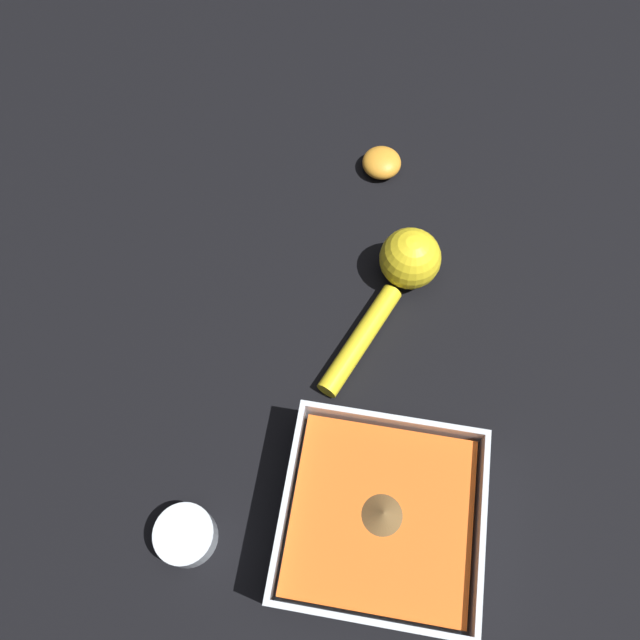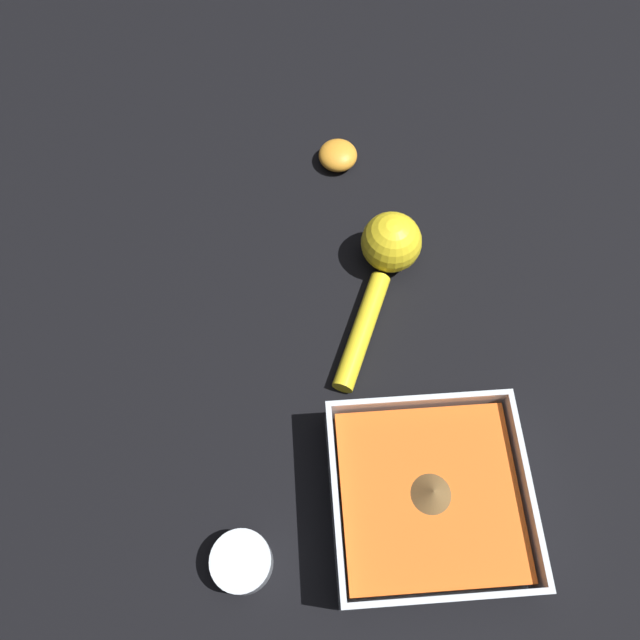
{
  "view_description": "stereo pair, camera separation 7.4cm",
  "coord_description": "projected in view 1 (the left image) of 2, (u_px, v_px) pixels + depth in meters",
  "views": [
    {
      "loc": [
        0.11,
        -0.05,
        0.7
      ],
      "look_at": [
        -0.2,
        -0.1,
        0.03
      ],
      "focal_mm": 35.0,
      "sensor_mm": 36.0,
      "label": 1
    },
    {
      "loc": [
        0.11,
        -0.13,
        0.7
      ],
      "look_at": [
        -0.2,
        -0.1,
        0.03
      ],
      "focal_mm": 35.0,
      "sensor_mm": 36.0,
      "label": 2
    }
  ],
  "objects": [
    {
      "name": "ground_plane",
      "position": [
        383.0,
        516.0,
        0.68
      ],
      "size": [
        4.0,
        4.0,
        0.0
      ],
      "primitive_type": "plane",
      "color": "black"
    },
    {
      "name": "square_dish",
      "position": [
        380.0,
        518.0,
        0.65
      ],
      "size": [
        0.2,
        0.2,
        0.07
      ],
      "color": "silver",
      "rests_on": "ground_plane"
    },
    {
      "name": "spice_bowl",
      "position": [
        186.0,
        536.0,
        0.65
      ],
      "size": [
        0.06,
        0.06,
        0.03
      ],
      "color": "silver",
      "rests_on": "ground_plane"
    },
    {
      "name": "lemon_squeezer",
      "position": [
        401.0,
        273.0,
        0.77
      ],
      "size": [
        0.22,
        0.13,
        0.08
      ],
      "rotation": [
        0.0,
        0.0,
        2.74
      ],
      "color": "yellow",
      "rests_on": "ground_plane"
    },
    {
      "name": "lemon_half",
      "position": [
        382.0,
        163.0,
        0.86
      ],
      "size": [
        0.05,
        0.05,
        0.03
      ],
      "color": "orange",
      "rests_on": "ground_plane"
    }
  ]
}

